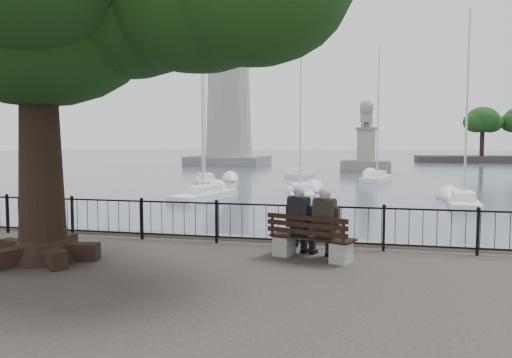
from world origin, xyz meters
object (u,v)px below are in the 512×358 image
(person_left, at_px, (302,224))
(person_right, at_px, (327,227))
(bench, at_px, (311,243))
(lighthouse, at_px, (229,71))
(lion_monument, at_px, (366,154))

(person_left, distance_m, person_right, 0.60)
(person_left, bearing_deg, bench, -39.41)
(person_left, xyz_separation_m, lighthouse, (-19.25, 60.50, 12.10))
(bench, relative_size, person_left, 1.25)
(bench, bearing_deg, person_right, -0.19)
(lion_monument, bearing_deg, person_right, -90.21)
(person_left, height_order, lion_monument, lion_monument)
(lion_monument, bearing_deg, person_left, -90.89)
(lighthouse, distance_m, lion_monument, 26.15)
(bench, height_order, person_left, person_left)
(person_right, distance_m, lion_monument, 48.63)
(bench, xyz_separation_m, person_right, (0.34, -0.00, 0.37))
(lighthouse, bearing_deg, lion_monument, -31.09)
(lighthouse, xyz_separation_m, lion_monument, (20.00, -12.06, -11.76))
(person_left, bearing_deg, lighthouse, 107.65)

